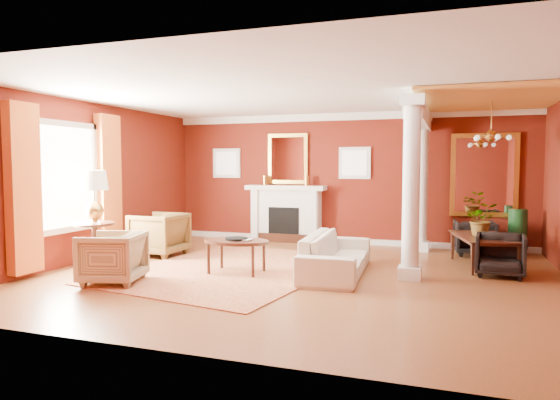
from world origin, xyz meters
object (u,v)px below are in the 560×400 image
at_px(armchair_stripe, 112,255).
at_px(side_table, 94,201).
at_px(sofa, 336,247).
at_px(dining_table, 485,242).
at_px(coffee_table, 236,243).
at_px(armchair_leopard, 159,232).

height_order(armchair_stripe, side_table, side_table).
bearing_deg(sofa, dining_table, -62.19).
xyz_separation_m(armchair_stripe, coffee_table, (1.46, 1.22, 0.08)).
bearing_deg(coffee_table, sofa, 16.83).
bearing_deg(sofa, armchair_stripe, 116.19).
height_order(armchair_leopard, armchair_stripe, armchair_leopard).
xyz_separation_m(armchair_leopard, side_table, (-0.38, -1.37, 0.68)).
bearing_deg(armchair_leopard, sofa, 84.94).
bearing_deg(armchair_stripe, sofa, 104.80).
height_order(coffee_table, dining_table, dining_table).
distance_m(armchair_leopard, armchair_stripe, 2.30).
bearing_deg(side_table, coffee_table, 8.77).
xyz_separation_m(armchair_stripe, side_table, (-1.00, 0.84, 0.72)).
height_order(armchair_leopard, coffee_table, armchair_leopard).
xyz_separation_m(side_table, dining_table, (6.30, 2.23, -0.71)).
relative_size(armchair_leopard, dining_table, 0.60).
xyz_separation_m(sofa, dining_table, (2.30, 1.38, -0.01)).
bearing_deg(coffee_table, armchair_stripe, -140.00).
height_order(sofa, armchair_leopard, armchair_leopard).
xyz_separation_m(armchair_leopard, coffee_table, (2.08, -0.99, 0.04)).
bearing_deg(coffee_table, dining_table, 25.71).
bearing_deg(side_table, sofa, 11.93).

